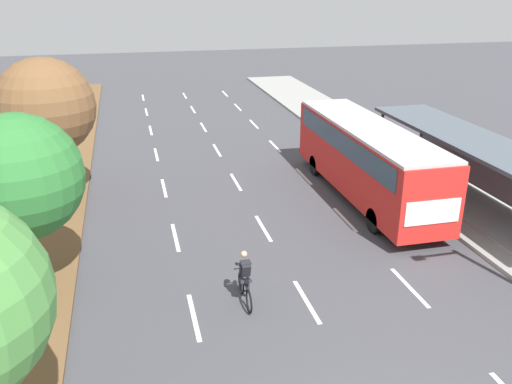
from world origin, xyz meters
TOP-DOWN VIEW (x-y plane):
  - median_strip at (-8.30, 20.00)m, footprint 2.60×52.00m
  - sidewalk_right at (9.25, 20.00)m, footprint 4.50×52.00m
  - lane_divider_left at (-3.50, 17.47)m, footprint 0.14×45.93m
  - lane_divider_center at (0.00, 17.47)m, footprint 0.14×45.93m
  - lane_divider_right at (3.50, 17.47)m, footprint 0.14×45.93m
  - bus_shelter at (9.53, 11.75)m, footprint 2.90×14.26m
  - bus at (5.25, 14.14)m, footprint 2.54×11.29m
  - cyclist at (-1.86, 7.01)m, footprint 0.46×1.82m
  - median_tree_second at (-8.17, 9.22)m, footprint 3.82×3.82m
  - median_tree_third at (-8.20, 16.81)m, footprint 4.12×4.12m

SIDE VIEW (x-z plane):
  - lane_divider_left at x=-3.50m, z-range 0.00..0.01m
  - lane_divider_center at x=0.00m, z-range 0.00..0.01m
  - lane_divider_right at x=3.50m, z-range 0.00..0.01m
  - median_strip at x=-8.30m, z-range 0.00..0.12m
  - sidewalk_right at x=9.25m, z-range 0.00..0.15m
  - cyclist at x=-1.86m, z-range -0.06..1.65m
  - bus_shelter at x=9.53m, z-range 0.43..3.29m
  - bus at x=5.25m, z-range 0.38..3.75m
  - median_tree_second at x=-8.17m, z-range 1.02..6.67m
  - median_tree_third at x=-8.20m, z-range 1.18..7.42m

